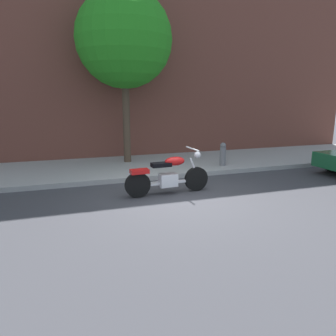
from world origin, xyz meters
TOP-DOWN VIEW (x-y plane):
  - ground_plane at (0.00, 0.00)m, footprint 60.00×60.00m
  - sidewalk at (0.00, 3.43)m, footprint 19.57×3.38m
  - building_facade at (0.00, 5.36)m, footprint 19.57×0.50m
  - motorcycle at (-0.20, 0.39)m, footprint 2.18×0.70m
  - street_tree at (-0.53, 3.98)m, footprint 3.15×3.15m
  - fire_hydrant at (2.37, 2.39)m, footprint 0.20×0.20m

SIDE VIEW (x-z plane):
  - ground_plane at x=0.00m, z-range 0.00..0.00m
  - sidewalk at x=0.00m, z-range 0.00..0.14m
  - fire_hydrant at x=2.37m, z-range 0.00..0.91m
  - motorcycle at x=-0.20m, z-range -0.09..1.03m
  - street_tree at x=-0.53m, z-range 1.30..7.07m
  - building_facade at x=0.00m, z-range 0.00..9.19m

